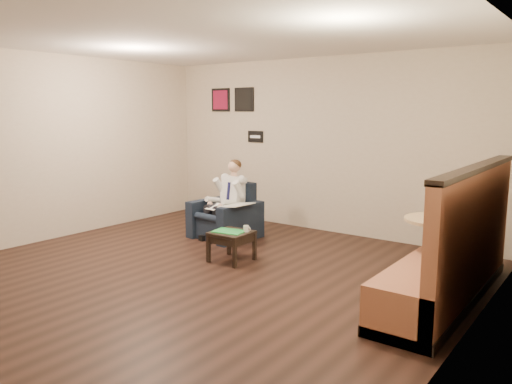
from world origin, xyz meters
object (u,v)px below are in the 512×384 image
Objects in this scene: banquette at (447,234)px; cafe_table at (435,257)px; green_folder at (229,231)px; smartphone at (241,230)px; coffee_mug at (246,229)px; armchair at (225,211)px; side_table at (232,246)px; seated_man at (220,202)px.

cafe_table is (-0.11, 0.04, -0.28)m from banquette.
smartphone is (0.07, 0.16, -0.00)m from green_folder.
cafe_table reaches higher than coffee_mug.
armchair is 1.80× the size of side_table.
smartphone is (0.93, -0.65, -0.18)m from seated_man.
side_table is at bearing -172.28° from cafe_table.
banquette is (2.47, 0.19, 0.26)m from coffee_mug.
armchair is at bearing 148.59° from smartphone.
armchair is 0.32× the size of banquette.
armchair is at bearing 132.68° from green_folder.
armchair is 0.19m from seated_man.
green_folder is 3.21× the size of smartphone.
smartphone reaches higher than side_table.
green_folder is 0.22m from coffee_mug.
side_table is 0.25m from smartphone.
seated_man is 13.81× the size of coffee_mug.
side_table is at bearing -144.67° from coffee_mug.
green_folder reaches higher than side_table.
cafe_table is (2.51, 0.34, 0.22)m from side_table.
seated_man is 1.20m from green_folder.
armchair is 1.19m from smartphone.
green_folder is at bearing -173.13° from banquette.
smartphone is 0.15× the size of cafe_table.
seated_man is 1.37× the size of cafe_table.
banquette is (3.52, -0.49, 0.12)m from seated_man.
green_folder is at bearing -103.96° from smartphone.
seated_man reaches higher than side_table.
coffee_mug is 0.10× the size of cafe_table.
green_folder is (0.86, -0.81, -0.18)m from seated_man.
armchair is at bearing 170.54° from cafe_table.
green_folder is 2.56m from cafe_table.
seated_man is 1.15m from smartphone.
armchair is 10.41× the size of coffee_mug.
coffee_mug is at bearing -31.02° from armchair.
side_table is (0.89, -0.80, -0.38)m from seated_man.
seated_man is at bearing 138.18° from side_table.
armchair reaches higher than smartphone.
armchair is at bearing 134.11° from side_table.
smartphone is 2.61m from banquette.
seated_man is 1.26m from coffee_mug.
coffee_mug is 2.49m from banquette.
banquette is (3.50, -0.60, 0.28)m from armchair.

